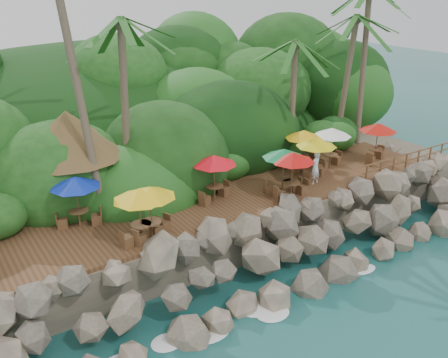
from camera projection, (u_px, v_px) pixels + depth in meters
ground at (302, 298)px, 20.99m from camera, size 140.00×140.00×0.00m
land_base at (141, 164)px, 32.94m from camera, size 32.00×25.20×2.10m
jungle_hill at (102, 149)px, 39.13m from camera, size 44.80×28.00×15.40m
seawall at (273, 254)px, 22.09m from camera, size 29.00×4.00×2.30m
terrace at (224, 201)px, 24.78m from camera, size 26.00×5.00×0.20m
jungle_foliage at (149, 183)px, 32.57m from camera, size 44.00×16.00×12.00m
foam_line at (297, 294)px, 21.21m from camera, size 25.20×0.80×0.06m
palms at (211, 0)px, 23.91m from camera, size 32.74×6.55×13.22m
palapa at (68, 134)px, 23.22m from camera, size 5.19×5.19×4.60m
dining_clusters at (220, 166)px, 23.55m from camera, size 24.57×5.40×2.38m
railing at (413, 158)px, 28.56m from camera, size 8.30×0.10×1.00m
waiter at (315, 168)px, 26.27m from camera, size 0.75×0.58×1.83m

